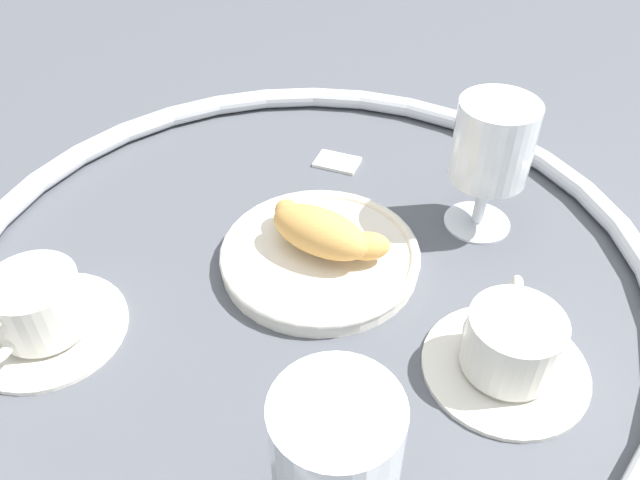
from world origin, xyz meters
name	(u,v)px	position (x,y,z in m)	size (l,w,h in m)	color
ground_plane	(304,274)	(0.00, 0.00, 0.00)	(2.20, 2.20, 0.00)	#4C4F56
table_chrome_rim	(304,265)	(0.00, 0.00, 0.01)	(0.67, 0.67, 0.02)	silver
pastry_plate	(320,256)	(0.02, 0.02, 0.01)	(0.19, 0.19, 0.02)	silver
croissant_large	(322,231)	(0.02, 0.02, 0.04)	(0.12, 0.10, 0.04)	#D6994C
coffee_cup_near	(510,348)	(0.17, -0.11, 0.03)	(0.14, 0.14, 0.06)	silver
coffee_cup_far	(40,311)	(-0.22, -0.08, 0.03)	(0.14, 0.14, 0.06)	silver
juice_glass_left	(493,146)	(0.18, 0.08, 0.09)	(0.08, 0.08, 0.14)	white
juice_glass_right	(336,455)	(0.03, -0.24, 0.09)	(0.08, 0.08, 0.14)	white
sugar_packet	(337,161)	(0.03, 0.19, 0.00)	(0.05, 0.03, 0.01)	white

